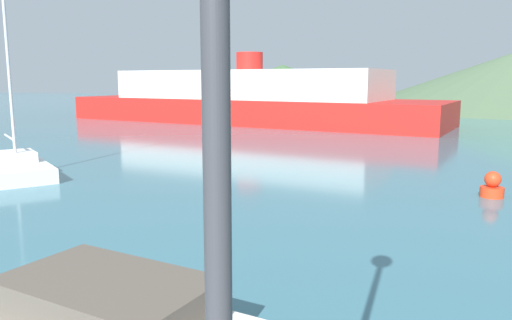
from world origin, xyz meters
TOP-DOWN VIEW (x-y plane):
  - sailboat_inner at (-9.82, 14.56)m, footprint 5.66×5.19m
  - ferry_distant at (-8.38, 41.92)m, footprint 36.04×17.03m
  - buoy_marker at (8.13, 15.98)m, footprint 0.75×0.75m
  - hill_west at (-13.63, 76.37)m, footprint 35.11×35.11m

SIDE VIEW (x-z plane):
  - buoy_marker at x=8.13m, z-range -0.08..0.79m
  - sailboat_inner at x=-9.82m, z-range -3.72..4.53m
  - ferry_distant at x=-8.38m, z-range -1.07..5.19m
  - hill_west at x=-13.63m, z-range 0.00..6.15m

